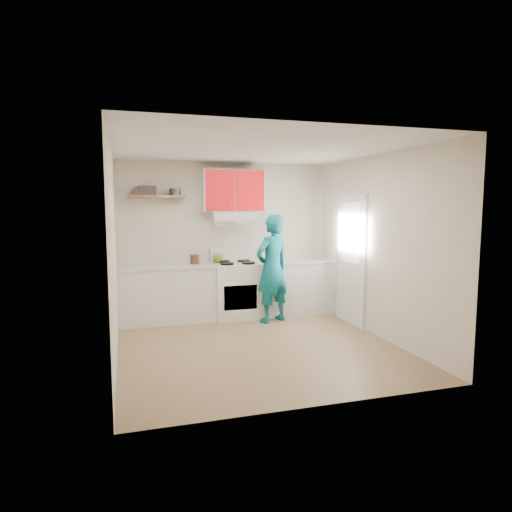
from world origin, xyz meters
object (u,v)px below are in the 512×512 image
object	(u,v)px
kettle	(218,258)
crock	(195,260)
stove	(236,290)
person	(272,269)
tin	(175,192)

from	to	relation	value
kettle	crock	distance (m)	0.40
stove	kettle	distance (m)	0.62
stove	kettle	bearing A→B (deg)	154.47
crock	person	world-z (taller)	person
kettle	crock	size ratio (longest dim) A/B	1.08
tin	person	xyz separation A→B (m)	(1.46, -0.58, -1.22)
tin	person	world-z (taller)	tin
kettle	tin	bearing A→B (deg)	-171.00
crock	kettle	bearing A→B (deg)	8.07
kettle	crock	xyz separation A→B (m)	(-0.40, -0.06, -0.01)
kettle	person	size ratio (longest dim) A/B	0.11
kettle	person	bearing A→B (deg)	-25.90
crock	tin	bearing A→B (deg)	166.24
tin	kettle	distance (m)	1.29
person	stove	bearing A→B (deg)	-64.21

